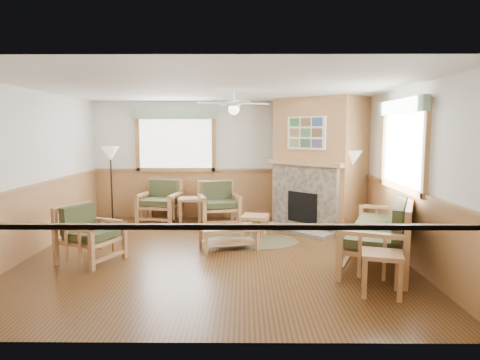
{
  "coord_description": "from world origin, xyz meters",
  "views": [
    {
      "loc": [
        0.46,
        -6.89,
        2.02
      ],
      "look_at": [
        0.4,
        0.7,
        1.15
      ],
      "focal_mm": 32.0,
      "sensor_mm": 36.0,
      "label": 1
    }
  ],
  "objects_px": {
    "end_table_chairs": "(190,210)",
    "armchair_back_left": "(160,201)",
    "armchair_left": "(91,234)",
    "coffee_table": "(229,238)",
    "footstool": "(255,226)",
    "floor_lamp_right": "(351,193)",
    "sofa": "(380,230)",
    "end_table_sofa": "(381,273)",
    "armchair_back_right": "(219,203)",
    "floor_lamp_left": "(112,185)"
  },
  "relations": [
    {
      "from": "end_table_sofa",
      "to": "armchair_left",
      "type": "bearing_deg",
      "value": 161.95
    },
    {
      "from": "armchair_left",
      "to": "floor_lamp_left",
      "type": "distance_m",
      "value": 2.9
    },
    {
      "from": "sofa",
      "to": "floor_lamp_left",
      "type": "height_order",
      "value": "floor_lamp_left"
    },
    {
      "from": "armchair_back_left",
      "to": "end_table_chairs",
      "type": "xyz_separation_m",
      "value": [
        0.69,
        -0.08,
        -0.18
      ]
    },
    {
      "from": "coffee_table",
      "to": "floor_lamp_right",
      "type": "relative_size",
      "value": 0.59
    },
    {
      "from": "armchair_back_right",
      "to": "floor_lamp_left",
      "type": "relative_size",
      "value": 0.54
    },
    {
      "from": "footstool",
      "to": "end_table_sofa",
      "type": "bearing_deg",
      "value": -63.09
    },
    {
      "from": "armchair_back_left",
      "to": "floor_lamp_right",
      "type": "bearing_deg",
      "value": -5.55
    },
    {
      "from": "armchair_left",
      "to": "floor_lamp_right",
      "type": "height_order",
      "value": "floor_lamp_right"
    },
    {
      "from": "armchair_left",
      "to": "armchair_back_right",
      "type": "bearing_deg",
      "value": -9.84
    },
    {
      "from": "armchair_back_right",
      "to": "coffee_table",
      "type": "height_order",
      "value": "armchair_back_right"
    },
    {
      "from": "coffee_table",
      "to": "footstool",
      "type": "xyz_separation_m",
      "value": [
        0.47,
        0.89,
        0.01
      ]
    },
    {
      "from": "coffee_table",
      "to": "end_table_chairs",
      "type": "height_order",
      "value": "end_table_chairs"
    },
    {
      "from": "armchair_back_right",
      "to": "sofa",
      "type": "bearing_deg",
      "value": -60.59
    },
    {
      "from": "armchair_back_right",
      "to": "floor_lamp_right",
      "type": "height_order",
      "value": "floor_lamp_right"
    },
    {
      "from": "sofa",
      "to": "end_table_chairs",
      "type": "distance_m",
      "value": 4.38
    },
    {
      "from": "end_table_sofa",
      "to": "floor_lamp_right",
      "type": "distance_m",
      "value": 3.14
    },
    {
      "from": "armchair_left",
      "to": "end_table_sofa",
      "type": "xyz_separation_m",
      "value": [
        4.08,
        -1.33,
        -0.17
      ]
    },
    {
      "from": "footstool",
      "to": "floor_lamp_left",
      "type": "bearing_deg",
      "value": 158.62
    },
    {
      "from": "coffee_table",
      "to": "footstool",
      "type": "bearing_deg",
      "value": 43.71
    },
    {
      "from": "sofa",
      "to": "footstool",
      "type": "distance_m",
      "value": 2.5
    },
    {
      "from": "floor_lamp_right",
      "to": "coffee_table",
      "type": "bearing_deg",
      "value": -156.22
    },
    {
      "from": "end_table_chairs",
      "to": "armchair_back_left",
      "type": "bearing_deg",
      "value": 173.59
    },
    {
      "from": "armchair_left",
      "to": "sofa",
      "type": "bearing_deg",
      "value": -66.15
    },
    {
      "from": "armchair_back_right",
      "to": "end_table_chairs",
      "type": "bearing_deg",
      "value": 152.12
    },
    {
      "from": "end_table_sofa",
      "to": "sofa",
      "type": "bearing_deg",
      "value": 73.58
    },
    {
      "from": "sofa",
      "to": "end_table_sofa",
      "type": "bearing_deg",
      "value": 6.19
    },
    {
      "from": "end_table_chairs",
      "to": "floor_lamp_right",
      "type": "bearing_deg",
      "value": -19.01
    },
    {
      "from": "armchair_back_left",
      "to": "armchair_left",
      "type": "bearing_deg",
      "value": -88.32
    },
    {
      "from": "armchair_left",
      "to": "end_table_chairs",
      "type": "height_order",
      "value": "armchair_left"
    },
    {
      "from": "armchair_back_right",
      "to": "footstool",
      "type": "relative_size",
      "value": 1.91
    },
    {
      "from": "footstool",
      "to": "floor_lamp_right",
      "type": "height_order",
      "value": "floor_lamp_right"
    },
    {
      "from": "sofa",
      "to": "armchair_back_left",
      "type": "distance_m",
      "value": 4.96
    },
    {
      "from": "armchair_back_left",
      "to": "floor_lamp_left",
      "type": "height_order",
      "value": "floor_lamp_left"
    },
    {
      "from": "end_table_sofa",
      "to": "footstool",
      "type": "distance_m",
      "value": 3.28
    },
    {
      "from": "armchair_back_left",
      "to": "coffee_table",
      "type": "xyz_separation_m",
      "value": [
        1.62,
        -2.23,
        -0.27
      ]
    },
    {
      "from": "armchair_left",
      "to": "coffee_table",
      "type": "relative_size",
      "value": 0.9
    },
    {
      "from": "end_table_sofa",
      "to": "floor_lamp_left",
      "type": "relative_size",
      "value": 0.32
    },
    {
      "from": "sofa",
      "to": "coffee_table",
      "type": "bearing_deg",
      "value": -85.23
    },
    {
      "from": "armchair_back_right",
      "to": "armchair_left",
      "type": "relative_size",
      "value": 1.05
    },
    {
      "from": "armchair_back_left",
      "to": "coffee_table",
      "type": "height_order",
      "value": "armchair_back_left"
    },
    {
      "from": "armchair_back_left",
      "to": "end_table_sofa",
      "type": "bearing_deg",
      "value": -38.66
    },
    {
      "from": "coffee_table",
      "to": "sofa",
      "type": "bearing_deg",
      "value": -36.16
    },
    {
      "from": "coffee_table",
      "to": "armchair_left",
      "type": "bearing_deg",
      "value": -179.92
    },
    {
      "from": "floor_lamp_right",
      "to": "armchair_back_left",
      "type": "bearing_deg",
      "value": 163.09
    },
    {
      "from": "footstool",
      "to": "floor_lamp_right",
      "type": "bearing_deg",
      "value": 4.28
    },
    {
      "from": "armchair_left",
      "to": "coffee_table",
      "type": "height_order",
      "value": "armchair_left"
    },
    {
      "from": "end_table_chairs",
      "to": "floor_lamp_left",
      "type": "relative_size",
      "value": 0.33
    },
    {
      "from": "end_table_chairs",
      "to": "end_table_sofa",
      "type": "height_order",
      "value": "end_table_chairs"
    },
    {
      "from": "sofa",
      "to": "end_table_sofa",
      "type": "relative_size",
      "value": 4.14
    }
  ]
}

